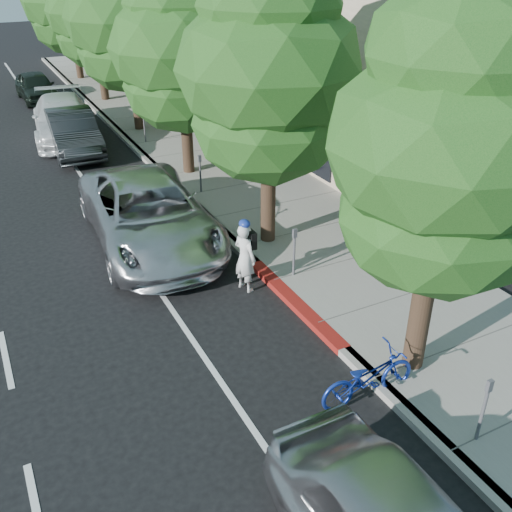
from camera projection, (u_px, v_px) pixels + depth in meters
ground at (318, 328)px, 12.46m from camera, size 120.00×120.00×0.00m
sidewalk at (249, 185)px, 19.57m from camera, size 4.60×56.00×0.15m
curb at (186, 197)px, 18.65m from camera, size 0.30×56.00×0.15m
curb_red_segment at (295, 302)px, 13.20m from camera, size 0.32×4.00×0.15m
storefront_building at (289, 30)px, 28.61m from camera, size 10.00×36.00×7.00m
street_tree_0 at (448, 149)px, 9.08m from camera, size 4.06×4.06×7.18m
street_tree_1 at (270, 73)px, 13.68m from camera, size 4.60×4.60×7.52m
street_tree_2 at (182, 49)px, 18.51m from camera, size 4.77×4.77×7.15m
street_tree_3 at (129, 19)px, 23.02m from camera, size 5.20×5.20×7.69m
street_tree_4 at (95, 12)px, 27.83m from camera, size 4.74×4.74×7.18m
street_tree_5 at (70, 1)px, 32.48m from camera, size 5.44×5.44×7.45m
cyclist at (245, 258)px, 13.45m from camera, size 0.59×0.73×1.73m
bicycle at (368, 377)px, 10.30m from camera, size 1.97×0.71×1.03m
silver_suv at (149, 214)px, 15.51m from camera, size 3.38×6.64×1.80m
dark_sedan at (73, 132)px, 22.47m from camera, size 1.96×4.99×1.62m
white_pickup at (63, 119)px, 24.05m from camera, size 3.12×6.08×1.69m
dark_suv_far at (36, 87)px, 29.86m from camera, size 1.88×4.30×1.44m
pedestrian at (286, 151)px, 19.86m from camera, size 1.01×0.94×1.66m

